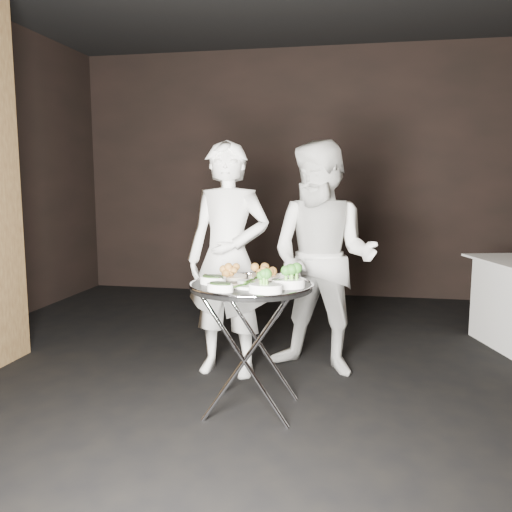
% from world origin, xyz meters
% --- Properties ---
extents(floor, '(6.00, 7.00, 0.05)m').
position_xyz_m(floor, '(0.00, 0.00, -0.03)').
color(floor, black).
rests_on(floor, ground).
extents(wall_back, '(6.00, 0.05, 3.00)m').
position_xyz_m(wall_back, '(0.00, 3.52, 1.50)').
color(wall_back, black).
rests_on(wall_back, floor).
extents(tray_stand, '(0.53, 0.45, 0.78)m').
position_xyz_m(tray_stand, '(-0.15, -0.06, 0.44)').
color(tray_stand, silver).
rests_on(tray_stand, floor).
extents(serving_tray, '(0.75, 0.75, 0.04)m').
position_xyz_m(serving_tray, '(-0.15, -0.06, 0.79)').
color(serving_tray, black).
rests_on(serving_tray, tray_stand).
extents(potato_plate_a, '(0.21, 0.21, 0.08)m').
position_xyz_m(potato_plate_a, '(-0.32, 0.10, 0.83)').
color(potato_plate_a, beige).
rests_on(potato_plate_a, serving_tray).
extents(potato_plate_b, '(0.22, 0.22, 0.08)m').
position_xyz_m(potato_plate_b, '(-0.10, 0.16, 0.83)').
color(potato_plate_b, beige).
rests_on(potato_plate_b, serving_tray).
extents(greens_bowl, '(0.13, 0.13, 0.08)m').
position_xyz_m(greens_bowl, '(0.07, 0.06, 0.83)').
color(greens_bowl, white).
rests_on(greens_bowl, serving_tray).
extents(asparagus_plate_a, '(0.21, 0.14, 0.04)m').
position_xyz_m(asparagus_plate_a, '(-0.14, -0.06, 0.82)').
color(asparagus_plate_a, white).
rests_on(asparagus_plate_a, serving_tray).
extents(asparagus_plate_b, '(0.18, 0.15, 0.03)m').
position_xyz_m(asparagus_plate_b, '(-0.16, -0.20, 0.81)').
color(asparagus_plate_b, white).
rests_on(asparagus_plate_b, serving_tray).
extents(spinach_bowl_a, '(0.19, 0.15, 0.07)m').
position_xyz_m(spinach_bowl_a, '(-0.37, -0.11, 0.83)').
color(spinach_bowl_a, white).
rests_on(spinach_bowl_a, serving_tray).
extents(spinach_bowl_b, '(0.18, 0.14, 0.07)m').
position_xyz_m(spinach_bowl_b, '(-0.28, -0.31, 0.83)').
color(spinach_bowl_b, white).
rests_on(spinach_bowl_b, serving_tray).
extents(broccoli_bowl_a, '(0.23, 0.19, 0.08)m').
position_xyz_m(broccoli_bowl_a, '(0.08, -0.13, 0.84)').
color(broccoli_bowl_a, white).
rests_on(broccoli_bowl_a, serving_tray).
extents(broccoli_bowl_b, '(0.19, 0.14, 0.08)m').
position_xyz_m(broccoli_bowl_b, '(-0.02, -0.29, 0.84)').
color(broccoli_bowl_b, white).
rests_on(broccoli_bowl_b, serving_tray).
extents(serving_utensils, '(0.58, 0.42, 0.01)m').
position_xyz_m(serving_utensils, '(-0.13, 0.01, 0.85)').
color(serving_utensils, silver).
rests_on(serving_utensils, serving_tray).
extents(waiter_left, '(0.67, 0.48, 1.70)m').
position_xyz_m(waiter_left, '(-0.45, 0.57, 0.85)').
color(waiter_left, silver).
rests_on(waiter_left, floor).
extents(waiter_right, '(0.98, 0.86, 1.71)m').
position_xyz_m(waiter_right, '(0.23, 0.72, 0.85)').
color(waiter_right, silver).
rests_on(waiter_right, floor).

